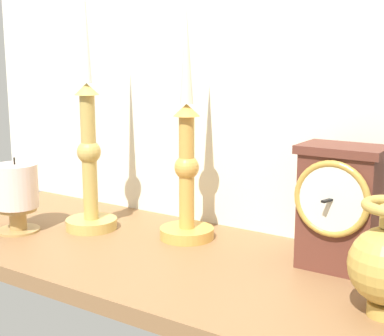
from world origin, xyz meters
The scene contains 6 objects.
ground_plane centered at (0.00, 0.00, -1.20)cm, with size 100.00×36.00×2.40cm, color brown.
back_wall centered at (0.00, 18.50, 32.50)cm, with size 120.00×2.00×65.00cm, color silver.
mantel_clock centered at (22.13, 8.39, 9.27)cm, with size 11.87×10.13×17.89cm.
candlestick_tall_left centered at (-20.70, 2.86, 13.92)cm, with size 9.03×9.03×47.02cm.
candlestick_tall_center centered at (-3.60, 7.84, 11.85)cm, with size 9.10×9.10×37.96cm.
pillar_candle_front centered at (-30.33, -5.33, 6.89)cm, with size 7.52×7.52×13.09cm.
Camera 1 is at (46.70, -66.33, 29.73)cm, focal length 52.02 mm.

